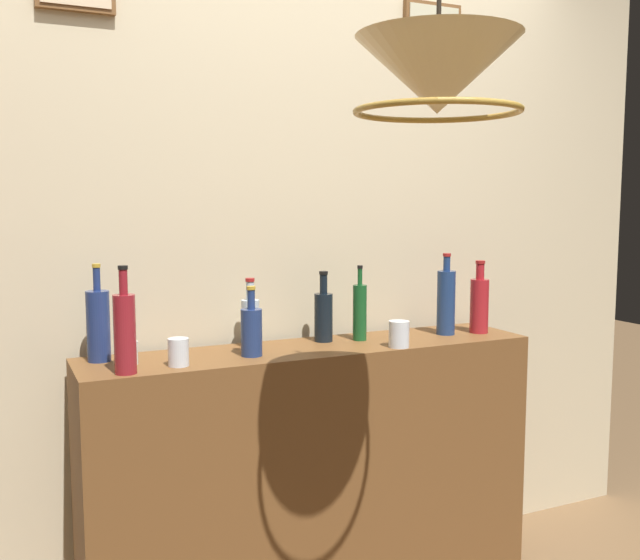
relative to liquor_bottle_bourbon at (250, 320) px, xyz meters
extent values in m
cube|color=beige|center=(0.21, 0.15, 0.32)|extent=(3.47, 0.08, 2.75)
cube|color=brown|center=(0.83, 0.10, 1.14)|extent=(0.26, 0.03, 0.19)
cube|color=#BDB999|center=(0.83, 0.09, 1.14)|extent=(0.23, 0.01, 0.16)
cube|color=brown|center=(0.21, -0.10, -0.58)|extent=(1.68, 0.36, 0.96)
cylinder|color=silver|center=(0.00, 0.00, -0.01)|extent=(0.07, 0.07, 0.17)
cylinder|color=silver|center=(0.00, 0.00, 0.11)|extent=(0.03, 0.03, 0.07)
cylinder|color=maroon|center=(0.00, 0.00, 0.15)|extent=(0.03, 0.03, 0.01)
cylinder|color=navy|center=(-0.54, -0.01, 0.02)|extent=(0.08, 0.08, 0.23)
cylinder|color=navy|center=(-0.54, -0.01, 0.18)|extent=(0.02, 0.02, 0.08)
cylinder|color=#B7932D|center=(-0.54, -0.01, 0.22)|extent=(0.03, 0.03, 0.01)
cylinder|color=maroon|center=(-0.49, -0.22, 0.03)|extent=(0.07, 0.07, 0.24)
cylinder|color=maroon|center=(-0.49, -0.22, 0.19)|extent=(0.03, 0.03, 0.08)
cylinder|color=black|center=(-0.49, -0.22, 0.23)|extent=(0.03, 0.03, 0.01)
cylinder|color=navy|center=(0.78, -0.10, 0.03)|extent=(0.07, 0.07, 0.25)
cylinder|color=navy|center=(0.78, -0.10, 0.19)|extent=(0.03, 0.03, 0.06)
cylinder|color=maroon|center=(0.78, -0.10, 0.22)|extent=(0.03, 0.03, 0.01)
cylinder|color=#A61F26|center=(0.93, -0.13, 0.01)|extent=(0.07, 0.07, 0.22)
cylinder|color=#A61F26|center=(0.93, -0.13, 0.15)|extent=(0.03, 0.03, 0.06)
cylinder|color=maroon|center=(0.93, -0.13, 0.19)|extent=(0.04, 0.04, 0.01)
cylinder|color=#175023|center=(0.42, -0.06, 0.01)|extent=(0.05, 0.05, 0.21)
cylinder|color=#175023|center=(0.42, -0.06, 0.15)|extent=(0.02, 0.02, 0.06)
cylinder|color=black|center=(0.42, -0.06, 0.18)|extent=(0.02, 0.02, 0.01)
cylinder|color=black|center=(0.28, -0.02, -0.01)|extent=(0.07, 0.07, 0.18)
cylinder|color=black|center=(0.28, -0.02, 0.12)|extent=(0.03, 0.03, 0.07)
cylinder|color=black|center=(0.28, -0.02, 0.16)|extent=(0.03, 0.03, 0.01)
cylinder|color=navy|center=(-0.05, -0.15, -0.02)|extent=(0.07, 0.07, 0.16)
cylinder|color=navy|center=(-0.05, -0.15, 0.10)|extent=(0.03, 0.03, 0.07)
cylinder|color=#B7932D|center=(-0.05, -0.15, 0.14)|extent=(0.03, 0.03, 0.01)
cylinder|color=silver|center=(0.48, -0.24, -0.05)|extent=(0.08, 0.08, 0.10)
cylinder|color=silver|center=(-0.31, -0.19, -0.05)|extent=(0.07, 0.07, 0.09)
cylinder|color=silver|center=(-0.46, -0.10, -0.06)|extent=(0.06, 0.06, 0.08)
cone|color=beige|center=(0.18, -0.90, 0.75)|extent=(0.42, 0.42, 0.19)
torus|color=#AD8433|center=(0.18, -0.90, 0.66)|extent=(0.42, 0.42, 0.02)
camera|label=1|loc=(-0.86, -2.44, 0.44)|focal=40.32mm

